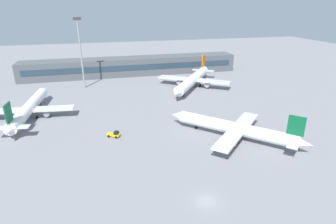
{
  "coord_description": "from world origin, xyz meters",
  "views": [
    {
      "loc": [
        -18.08,
        -40.17,
        35.55
      ],
      "look_at": [
        2.7,
        40.0,
        3.0
      ],
      "focal_mm": 29.74,
      "sensor_mm": 36.0,
      "label": 1
    }
  ],
  "objects_px": {
    "airplane_near": "(234,128)",
    "airplane_far": "(193,80)",
    "baggage_tug_yellow": "(114,134)",
    "floodlight_tower_west": "(80,49)",
    "airplane_mid": "(29,108)"
  },
  "relations": [
    {
      "from": "airplane_mid",
      "to": "floodlight_tower_west",
      "type": "relative_size",
      "value": 1.38
    },
    {
      "from": "airplane_mid",
      "to": "airplane_far",
      "type": "distance_m",
      "value": 66.76
    },
    {
      "from": "airplane_mid",
      "to": "baggage_tug_yellow",
      "type": "distance_m",
      "value": 34.48
    },
    {
      "from": "airplane_near",
      "to": "airplane_far",
      "type": "relative_size",
      "value": 0.76
    },
    {
      "from": "baggage_tug_yellow",
      "to": "floodlight_tower_west",
      "type": "distance_m",
      "value": 56.56
    },
    {
      "from": "airplane_mid",
      "to": "floodlight_tower_west",
      "type": "bearing_deg",
      "value": 61.33
    },
    {
      "from": "floodlight_tower_west",
      "to": "baggage_tug_yellow",
      "type": "bearing_deg",
      "value": -80.27
    },
    {
      "from": "baggage_tug_yellow",
      "to": "floodlight_tower_west",
      "type": "height_order",
      "value": "floodlight_tower_west"
    },
    {
      "from": "airplane_mid",
      "to": "baggage_tug_yellow",
      "type": "height_order",
      "value": "airplane_mid"
    },
    {
      "from": "airplane_far",
      "to": "baggage_tug_yellow",
      "type": "xyz_separation_m",
      "value": [
        -37.96,
        -41.52,
        -2.77
      ]
    },
    {
      "from": "airplane_near",
      "to": "baggage_tug_yellow",
      "type": "relative_size",
      "value": 8.03
    },
    {
      "from": "airplane_mid",
      "to": "airplane_far",
      "type": "height_order",
      "value": "airplane_far"
    },
    {
      "from": "airplane_far",
      "to": "floodlight_tower_west",
      "type": "bearing_deg",
      "value": 165.88
    },
    {
      "from": "airplane_far",
      "to": "baggage_tug_yellow",
      "type": "bearing_deg",
      "value": -132.44
    },
    {
      "from": "airplane_mid",
      "to": "floodlight_tower_west",
      "type": "height_order",
      "value": "floodlight_tower_west"
    }
  ]
}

